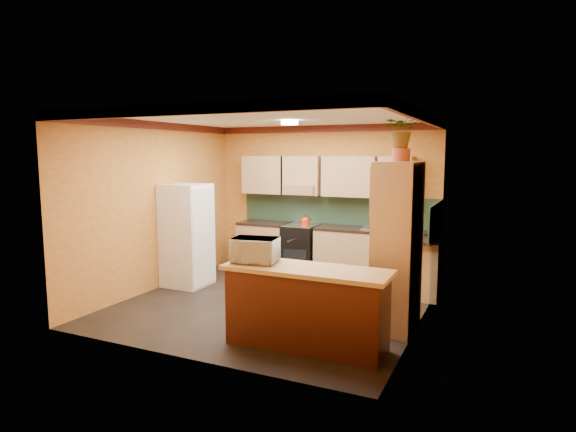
{
  "coord_description": "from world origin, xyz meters",
  "views": [
    {
      "loc": [
        3.06,
        -6.14,
        2.19
      ],
      "look_at": [
        0.04,
        0.45,
        1.25
      ],
      "focal_mm": 30.0,
      "sensor_mm": 36.0,
      "label": 1
    }
  ],
  "objects_px": {
    "pantry": "(397,246)",
    "breakfast_bar": "(306,310)",
    "base_cabinets_back": "(334,253)",
    "fridge": "(187,235)",
    "stove": "(301,250)",
    "microwave": "(255,250)"
  },
  "relations": [
    {
      "from": "stove",
      "to": "microwave",
      "type": "height_order",
      "value": "microwave"
    },
    {
      "from": "fridge",
      "to": "stove",
      "type": "bearing_deg",
      "value": 45.86
    },
    {
      "from": "fridge",
      "to": "breakfast_bar",
      "type": "height_order",
      "value": "fridge"
    },
    {
      "from": "base_cabinets_back",
      "to": "stove",
      "type": "height_order",
      "value": "stove"
    },
    {
      "from": "stove",
      "to": "microwave",
      "type": "distance_m",
      "value": 3.22
    },
    {
      "from": "base_cabinets_back",
      "to": "fridge",
      "type": "bearing_deg",
      "value": -144.31
    },
    {
      "from": "stove",
      "to": "microwave",
      "type": "relative_size",
      "value": 1.74
    },
    {
      "from": "fridge",
      "to": "breakfast_bar",
      "type": "relative_size",
      "value": 0.94
    },
    {
      "from": "microwave",
      "to": "fridge",
      "type": "bearing_deg",
      "value": 133.92
    },
    {
      "from": "base_cabinets_back",
      "to": "microwave",
      "type": "xyz_separation_m",
      "value": [
        0.1,
        -3.08,
        0.63
      ]
    },
    {
      "from": "base_cabinets_back",
      "to": "microwave",
      "type": "height_order",
      "value": "microwave"
    },
    {
      "from": "breakfast_bar",
      "to": "microwave",
      "type": "height_order",
      "value": "microwave"
    },
    {
      "from": "base_cabinets_back",
      "to": "fridge",
      "type": "xyz_separation_m",
      "value": [
        -2.06,
        -1.48,
        0.41
      ]
    },
    {
      "from": "base_cabinets_back",
      "to": "stove",
      "type": "bearing_deg",
      "value": -180.0
    },
    {
      "from": "base_cabinets_back",
      "to": "microwave",
      "type": "relative_size",
      "value": 6.99
    },
    {
      "from": "base_cabinets_back",
      "to": "fridge",
      "type": "relative_size",
      "value": 2.15
    },
    {
      "from": "base_cabinets_back",
      "to": "breakfast_bar",
      "type": "height_order",
      "value": "same"
    },
    {
      "from": "stove",
      "to": "pantry",
      "type": "xyz_separation_m",
      "value": [
        2.16,
        -2.01,
        0.59
      ]
    },
    {
      "from": "breakfast_bar",
      "to": "base_cabinets_back",
      "type": "bearing_deg",
      "value": 103.66
    },
    {
      "from": "pantry",
      "to": "breakfast_bar",
      "type": "distance_m",
      "value": 1.46
    },
    {
      "from": "stove",
      "to": "breakfast_bar",
      "type": "relative_size",
      "value": 0.51
    },
    {
      "from": "pantry",
      "to": "microwave",
      "type": "distance_m",
      "value": 1.79
    }
  ]
}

